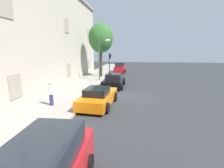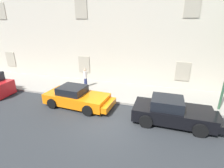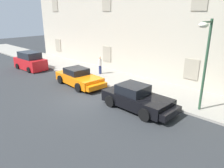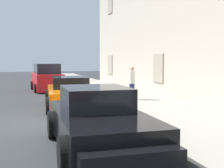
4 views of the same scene
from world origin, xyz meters
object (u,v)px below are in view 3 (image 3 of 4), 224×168
at_px(sportscar_yellow_flank, 139,99).
at_px(hatchback_distant, 30,62).
at_px(sportscar_red_lead, 80,78).
at_px(street_lamp, 205,49).
at_px(pedestrian_admiring, 100,65).

bearing_deg(sportscar_yellow_flank, hatchback_distant, 179.74).
height_order(sportscar_red_lead, street_lamp, street_lamp).
distance_m(sportscar_yellow_flank, hatchback_distant, 13.62).
relative_size(street_lamp, pedestrian_admiring, 3.18).
relative_size(hatchback_distant, street_lamp, 0.75).
distance_m(sportscar_red_lead, pedestrian_admiring, 3.24).
bearing_deg(pedestrian_admiring, street_lamp, -9.99).
height_order(sportscar_yellow_flank, pedestrian_admiring, pedestrian_admiring).
bearing_deg(sportscar_yellow_flank, sportscar_red_lead, 176.66).
xyz_separation_m(street_lamp, pedestrian_admiring, (-9.70, 1.71, -2.73)).
bearing_deg(street_lamp, hatchback_distant, -174.21).
relative_size(sportscar_red_lead, street_lamp, 0.93).
xyz_separation_m(hatchback_distant, pedestrian_admiring, (6.70, 3.37, 0.17)).
relative_size(sportscar_yellow_flank, street_lamp, 0.91).
bearing_deg(sportscar_red_lead, pedestrian_admiring, 106.75).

